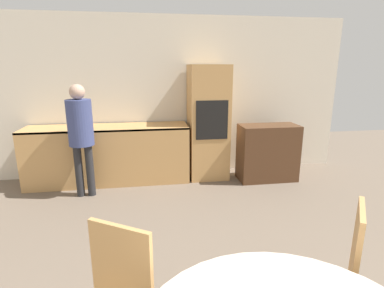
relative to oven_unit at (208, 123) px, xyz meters
The scene contains 6 objects.
wall_back 0.82m from the oven_unit, 152.40° to the left, with size 6.09×0.05×2.60m.
kitchen_counter 1.66m from the oven_unit, behind, with size 2.49×0.60×0.90m.
oven_unit is the anchor object (origin of this frame).
sideboard 1.08m from the oven_unit, 17.86° to the right, with size 0.93×0.45×0.90m.
chair_far_right 3.27m from the oven_unit, 87.51° to the right, with size 0.56×0.56×1.01m.
person_standing 1.95m from the oven_unit, 164.69° to the right, with size 0.34×0.34×1.58m.
Camera 1 is at (-0.35, 0.36, 1.80)m, focal length 28.00 mm.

